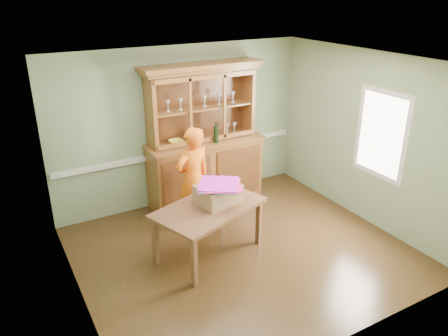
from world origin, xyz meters
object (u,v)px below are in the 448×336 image
china_hutch (204,156)px  cardboard_box (218,194)px  person (193,179)px  dining_table (209,212)px

china_hutch → cardboard_box: 1.58m
person → china_hutch: bearing=-137.6°
dining_table → cardboard_box: (0.17, 0.05, 0.22)m
dining_table → person: bearing=60.9°
china_hutch → dining_table: 1.70m
dining_table → cardboard_box: 0.28m
china_hutch → cardboard_box: (-0.55, -1.48, 0.04)m
china_hutch → person: size_ratio=1.46×
china_hutch → person: bearing=-127.7°
cardboard_box → person: bearing=92.5°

